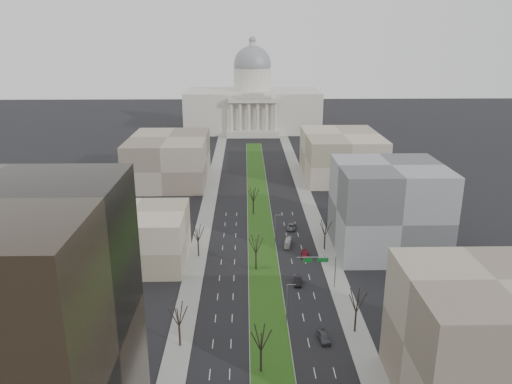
{
  "coord_description": "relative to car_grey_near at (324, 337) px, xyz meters",
  "views": [
    {
      "loc": [
        -4.47,
        -34.15,
        57.22
      ],
      "look_at": [
        -1.32,
        110.7,
        10.78
      ],
      "focal_mm": 35.0,
      "sensor_mm": 36.0,
      "label": 1
    }
  ],
  "objects": [
    {
      "name": "car_grey_near",
      "position": [
        0.0,
        0.0,
        0.0
      ],
      "size": [
        2.56,
        5.04,
        1.65
      ],
      "primitive_type": "imported",
      "rotation": [
        0.0,
        0.0,
        0.13
      ],
      "color": "#434349",
      "rests_on": "ground"
    },
    {
      "name": "tree_right_mid",
      "position": [
        6.69,
        2.74,
        6.33
      ],
      "size": [
        5.52,
        5.52,
        9.94
      ],
      "color": "black",
      "rests_on": "ground"
    },
    {
      "name": "sidewalk_right",
      "position": [
        6.99,
        45.74,
        -0.75
      ],
      "size": [
        5.0,
        330.0,
        0.15
      ],
      "primitive_type": "cube",
      "color": "gray",
      "rests_on": "ground"
    },
    {
      "name": "tree_median_b",
      "position": [
        -12.51,
        30.74,
        6.18
      ],
      "size": [
        5.4,
        5.4,
        9.72
      ],
      "color": "black",
      "rests_on": "ground"
    },
    {
      "name": "building_beige_left",
      "position": [
        -43.51,
        35.74,
        6.18
      ],
      "size": [
        26.0,
        22.0,
        14.0
      ],
      "primitive_type": "cube",
      "color": "gray",
      "rests_on": "ground"
    },
    {
      "name": "box_van",
      "position": [
        -3.19,
        45.6,
        0.09
      ],
      "size": [
        2.6,
        6.74,
        1.83
      ],
      "primitive_type": "imported",
      "rotation": [
        0.0,
        0.0,
        -0.16
      ],
      "color": "silver",
      "rests_on": "ground"
    },
    {
      "name": "car_grey_far",
      "position": [
        -1.09,
        57.62,
        -0.07
      ],
      "size": [
        3.37,
        5.74,
        1.5
      ],
      "primitive_type": "imported",
      "rotation": [
        0.0,
        0.0,
        -0.17
      ],
      "color": "#53575B",
      "rests_on": "ground"
    },
    {
      "name": "sidewalk_left",
      "position": [
        -28.01,
        45.74,
        -0.75
      ],
      "size": [
        5.0,
        330.0,
        0.15
      ],
      "primitive_type": "cube",
      "color": "gray",
      "rests_on": "ground"
    },
    {
      "name": "car_black",
      "position": [
        -2.67,
        23.03,
        -0.04
      ],
      "size": [
        2.08,
        4.9,
        1.57
      ],
      "primitive_type": "imported",
      "rotation": [
        0.0,
        0.0,
        -0.09
      ],
      "color": "black",
      "rests_on": "ground"
    },
    {
      "name": "tree_left_mid",
      "position": [
        -27.71,
        -1.26,
        6.18
      ],
      "size": [
        5.4,
        5.4,
        9.72
      ],
      "color": "black",
      "rests_on": "ground"
    },
    {
      "name": "streetlamp_median_b",
      "position": [
        -6.75,
        5.74,
        3.99
      ],
      "size": [
        1.9,
        0.2,
        9.16
      ],
      "color": "gray",
      "rests_on": "ground"
    },
    {
      "name": "tree_left_far",
      "position": [
        -27.71,
        38.74,
        6.02
      ],
      "size": [
        5.28,
        5.28,
        9.5
      ],
      "color": "black",
      "rests_on": "ground"
    },
    {
      "name": "tree_right_far",
      "position": [
        6.69,
        42.74,
        5.71
      ],
      "size": [
        5.04,
        5.04,
        9.07
      ],
      "color": "black",
      "rests_on": "ground"
    },
    {
      "name": "median",
      "position": [
        -10.51,
        69.73,
        -0.72
      ],
      "size": [
        8.0,
        222.03,
        0.2
      ],
      "color": "#999993",
      "rests_on": "ground"
    },
    {
      "name": "tree_median_c",
      "position": [
        -12.51,
        70.74,
        6.18
      ],
      "size": [
        5.4,
        5.4,
        9.72
      ],
      "color": "black",
      "rests_on": "ground"
    },
    {
      "name": "ground",
      "position": [
        -10.51,
        70.74,
        -0.82
      ],
      "size": [
        600.0,
        600.0,
        0.0
      ],
      "primitive_type": "plane",
      "color": "black",
      "rests_on": "ground"
    },
    {
      "name": "streetlamp_median_c",
      "position": [
        -6.75,
        45.74,
        3.99
      ],
      "size": [
        1.9,
        0.2,
        9.16
      ],
      "color": "gray",
      "rests_on": "ground"
    },
    {
      "name": "car_red",
      "position": [
        0.75,
        37.92,
        -0.15
      ],
      "size": [
        2.27,
        4.8,
        1.35
      ],
      "primitive_type": "imported",
      "rotation": [
        0.0,
        0.0,
        -0.08
      ],
      "color": "maroon",
      "rests_on": "ground"
    },
    {
      "name": "building_far_left",
      "position": [
        -45.51,
        110.74,
        8.18
      ],
      "size": [
        30.0,
        40.0,
        18.0
      ],
      "primitive_type": "cube",
      "color": "gray",
      "rests_on": "ground"
    },
    {
      "name": "mast_arm_signs",
      "position": [
        2.98,
        20.77,
        5.28
      ],
      "size": [
        9.12,
        0.24,
        8.09
      ],
      "color": "gray",
      "rests_on": "ground"
    },
    {
      "name": "building_far_right",
      "position": [
        24.49,
        115.74,
        8.18
      ],
      "size": [
        30.0,
        40.0,
        18.0
      ],
      "primitive_type": "cube",
      "color": "gray",
      "rests_on": "ground"
    },
    {
      "name": "tree_median_a",
      "position": [
        -12.51,
        -9.26,
        6.18
      ],
      "size": [
        5.4,
        5.4,
        9.72
      ],
      "color": "black",
      "rests_on": "ground"
    },
    {
      "name": "building_grey_right",
      "position": [
        23.49,
        42.74,
        11.18
      ],
      "size": [
        28.0,
        26.0,
        24.0
      ],
      "primitive_type": "cube",
      "color": "#5C5E61",
      "rests_on": "ground"
    },
    {
      "name": "building_tan_right",
      "position": [
        22.49,
        -17.26,
        10.18
      ],
      "size": [
        26.0,
        24.0,
        22.0
      ],
      "primitive_type": "cube",
      "color": "gray",
      "rests_on": "ground"
    },
    {
      "name": "capitol",
      "position": [
        -10.51,
        220.33,
        15.48
      ],
      "size": [
        80.0,
        46.0,
        55.0
      ],
      "color": "beige",
      "rests_on": "ground"
    }
  ]
}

